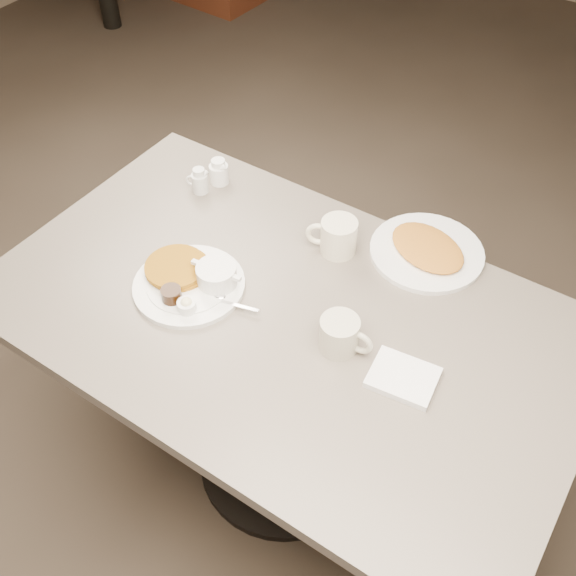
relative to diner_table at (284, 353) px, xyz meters
The scene contains 9 objects.
room 0.82m from the diner_table, ahead, with size 7.04×8.04×2.84m.
diner_table is the anchor object (origin of this frame).
main_plate 0.32m from the diner_table, 167.12° to the right, with size 0.37×0.32×0.07m.
coffee_mug_near 0.28m from the diner_table, ahead, with size 0.14×0.10×0.09m.
napkin 0.39m from the diner_table, ahead, with size 0.17×0.14×0.02m.
coffee_mug_far 0.35m from the diner_table, 91.26° to the left, with size 0.15×0.13×0.10m.
creamer_left 0.58m from the diner_table, 151.29° to the left, with size 0.07×0.05×0.08m.
creamer_right 0.60m from the diner_table, 144.31° to the left, with size 0.08×0.06×0.08m.
hash_plate 0.48m from the diner_table, 62.03° to the left, with size 0.40×0.40×0.04m.
Camera 1 is at (0.62, -0.91, 2.02)m, focal length 41.75 mm.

